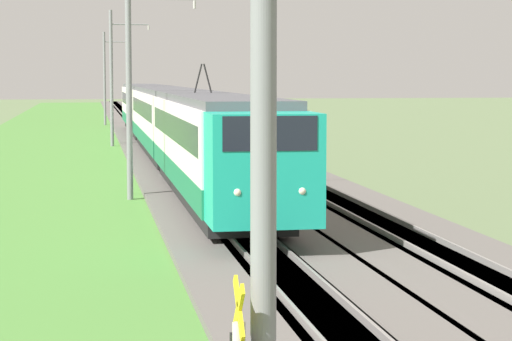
{
  "coord_description": "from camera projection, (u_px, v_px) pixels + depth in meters",
  "views": [
    {
      "loc": [
        -3.67,
        4.15,
        4.62
      ],
      "look_at": [
        21.15,
        0.0,
        2.23
      ],
      "focal_mm": 70.0,
      "sensor_mm": 36.0,
      "label": 1
    }
  ],
  "objects": [
    {
      "name": "catenary_mast_far",
      "position": [
        112.0,
        77.0,
        63.82
      ],
      "size": [
        0.22,
        2.56,
        8.81
      ],
      "color": "slate",
      "rests_on": "ground"
    },
    {
      "name": "catenary_mast_distant",
      "position": [
        105.0,
        78.0,
        91.6
      ],
      "size": [
        0.22,
        2.56,
        8.65
      ],
      "color": "slate",
      "rests_on": "ground"
    },
    {
      "name": "track_main",
      "position": [
        168.0,
        159.0,
        53.8
      ],
      "size": [
        240.0,
        1.57,
        0.45
      ],
      "color": "#4C4238",
      "rests_on": "ground"
    },
    {
      "name": "ballast_adjacent",
      "position": [
        246.0,
        158.0,
        54.5
      ],
      "size": [
        240.0,
        4.4,
        0.3
      ],
      "color": "#605B56",
      "rests_on": "ground"
    },
    {
      "name": "catenary_mast_mid",
      "position": [
        131.0,
        85.0,
        36.07
      ],
      "size": [
        0.22,
        2.56,
        8.3
      ],
      "color": "slate",
      "rests_on": "ground"
    },
    {
      "name": "catenary_mast_near",
      "position": [
        271.0,
        116.0,
        8.29
      ],
      "size": [
        0.22,
        2.56,
        8.29
      ],
      "color": "slate",
      "rests_on": "ground"
    },
    {
      "name": "passenger_train",
      "position": [
        167.0,
        118.0,
        54.09
      ],
      "size": [
        62.3,
        2.83,
        5.08
      ],
      "rotation": [
        0.0,
        0.0,
        3.14
      ],
      "color": "#19A88E",
      "rests_on": "ground"
    },
    {
      "name": "grass_verge",
      "position": [
        56.0,
        162.0,
        52.84
      ],
      "size": [
        240.0,
        12.67,
        0.12
      ],
      "color": "#4C8438",
      "rests_on": "ground"
    },
    {
      "name": "ballast_main",
      "position": [
        168.0,
        159.0,
        53.8
      ],
      "size": [
        240.0,
        4.4,
        0.3
      ],
      "color": "#605B56",
      "rests_on": "ground"
    },
    {
      "name": "track_adjacent",
      "position": [
        246.0,
        158.0,
        54.5
      ],
      "size": [
        240.0,
        1.57,
        0.45
      ],
      "color": "#4C4238",
      "rests_on": "ground"
    }
  ]
}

